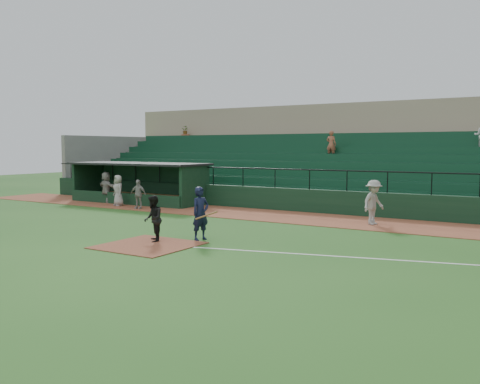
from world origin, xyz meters
The scene contains 12 objects.
ground centered at (0.00, 0.00, 0.00)m, with size 90.00×90.00×0.00m, color #24521A.
warning_track centered at (0.00, 8.00, 0.01)m, with size 40.00×4.00×0.03m, color brown.
home_plate_dirt centered at (0.00, -1.00, 0.01)m, with size 3.00×3.00×0.03m, color brown.
foul_line centered at (8.00, 1.20, 0.01)m, with size 18.00×0.09×0.01m, color white.
stadium_structure centered at (0.00, 16.46, 2.30)m, with size 38.00×13.08×6.40m.
dugout centered at (-9.75, 9.56, 1.33)m, with size 8.90×3.20×2.42m.
batter_at_plate centered at (0.88, 0.84, 0.97)m, with size 1.12×0.81×1.94m.
umpire centered at (-0.32, -0.37, 0.83)m, with size 0.81×0.63×1.66m, color black.
runner centered at (5.15, 7.62, 0.99)m, with size 1.24×0.72×1.93m, color #999590.
dugout_player_a centered at (-7.49, 6.62, 0.82)m, with size 0.92×0.38×1.58m, color #9A9590.
dugout_player_b centered at (-9.42, 7.08, 0.91)m, with size 0.86×0.56×1.75m, color #A49E99.
dugout_player_c centered at (-11.13, 7.83, 0.96)m, with size 1.73×0.55×1.86m, color #A5A09A.
Camera 1 is at (11.80, -14.20, 3.37)m, focal length 38.65 mm.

